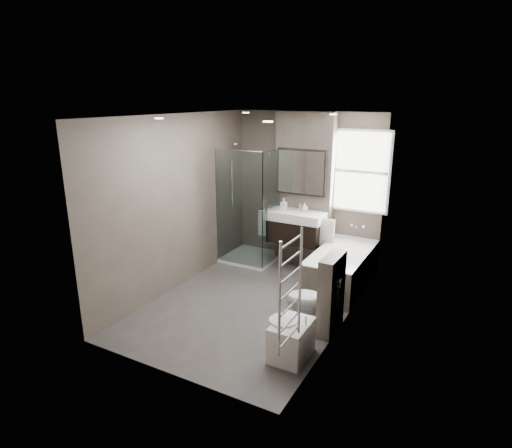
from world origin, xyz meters
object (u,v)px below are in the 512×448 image
Objects in this scene: vanity at (295,227)px; bidet at (291,339)px; bathtub at (342,267)px; toilet at (313,300)px.

vanity is 1.74× the size of bidet.
toilet is (0.05, -1.33, 0.03)m from bathtub.
toilet is at bearing 93.23° from bidet.
vanity is at bearing 112.66° from bidet.
bidet is at bearing -87.58° from bathtub.
bidet is (1.01, -2.43, -0.52)m from vanity.
vanity is 1.96m from toilet.
bathtub is at bearing 168.23° from toilet.
vanity is 1.37× the size of toilet.
vanity reaches higher than bathtub.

